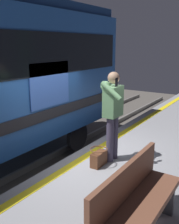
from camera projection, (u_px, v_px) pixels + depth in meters
name	position (u px, v px, depth m)	size (l,w,h in m)	color
ground_plane	(77.00, 190.00, 5.71)	(24.85, 24.85, 0.00)	#4C4742
platform	(174.00, 203.00, 4.48)	(16.13, 4.17, 0.92)	gray
safety_line	(89.00, 154.00, 5.31)	(15.80, 0.16, 0.01)	yellow
track_rail_near	(27.00, 169.00, 6.52)	(20.97, 0.08, 0.16)	slate
passenger	(113.00, 109.00, 4.84)	(0.57, 0.55, 1.72)	#383347
handbag	(99.00, 158.00, 4.81)	(0.36, 0.33, 0.33)	#59331E
bench	(136.00, 200.00, 2.92)	(1.62, 0.44, 0.90)	brown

